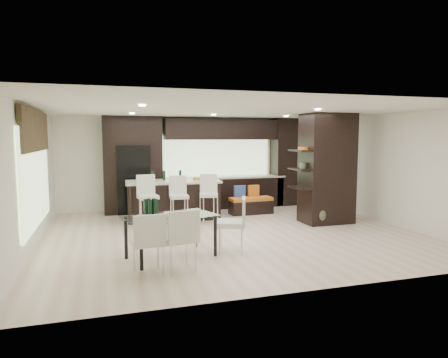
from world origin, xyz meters
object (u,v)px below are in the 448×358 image
object	(u,v)px
bench	(251,205)
floor_vase	(319,203)
kitchen_island	(173,200)
chair_far	(148,246)
dining_table	(171,237)
chair_end	(231,227)
chair_near	(179,243)
stool_mid	(179,205)
stool_right	(209,204)
stool_left	(148,206)

from	to	relation	value
bench	floor_vase	distance (m)	2.14
kitchen_island	chair_far	bearing A→B (deg)	-102.18
dining_table	chair_far	distance (m)	0.91
bench	chair_end	world-z (taller)	chair_end
chair_near	bench	bearing A→B (deg)	46.67
stool_mid	chair_end	size ratio (longest dim) A/B	1.03
stool_mid	chair_far	size ratio (longest dim) A/B	1.07
stool_mid	dining_table	size ratio (longest dim) A/B	0.62
stool_mid	dining_table	distance (m)	2.61
stool_right	chair_end	bearing A→B (deg)	-81.12
bench	chair_far	distance (m)	5.30
bench	chair_far	world-z (taller)	chair_far
chair_far	stool_mid	bearing A→B (deg)	67.86
chair_near	kitchen_island	bearing A→B (deg)	72.04
stool_left	bench	distance (m)	3.06
bench	floor_vase	world-z (taller)	floor_vase
kitchen_island	stool_mid	distance (m)	0.83
stool_left	chair_far	world-z (taller)	stool_left
dining_table	chair_end	xyz separation A→B (m)	(1.11, 0.00, 0.10)
stool_left	chair_end	xyz separation A→B (m)	(1.24, -2.53, -0.03)
stool_mid	dining_table	xyz separation A→B (m)	(-0.61, -2.54, -0.11)
stool_mid	kitchen_island	bearing A→B (deg)	92.46
dining_table	stool_left	bearing A→B (deg)	76.55
kitchen_island	bench	size ratio (longest dim) A/B	2.01
kitchen_island	floor_vase	distance (m)	3.71
kitchen_island	stool_right	bearing A→B (deg)	-45.73
stool_left	dining_table	world-z (taller)	stool_left
stool_right	dining_table	size ratio (longest dim) A/B	0.63
dining_table	stool_right	bearing A→B (deg)	45.62
dining_table	chair_far	xyz separation A→B (m)	(-0.49, -0.76, 0.08)
stool_mid	chair_near	bearing A→B (deg)	-98.06
floor_vase	chair_end	world-z (taller)	floor_vase
kitchen_island	dining_table	size ratio (longest dim) A/B	1.55
floor_vase	dining_table	distance (m)	4.17
stool_right	chair_near	xyz separation A→B (m)	(-1.35, -3.30, -0.02)
stool_left	stool_mid	size ratio (longest dim) A/B	1.03
stool_mid	chair_near	distance (m)	3.36
stool_right	chair_end	distance (m)	2.55
stool_left	chair_far	xyz separation A→B (m)	(-0.36, -3.29, -0.05)
kitchen_island	bench	distance (m)	2.20
stool_right	chair_end	world-z (taller)	stool_right
bench	dining_table	size ratio (longest dim) A/B	0.77
chair_near	chair_end	world-z (taller)	chair_end
chair_far	floor_vase	bearing A→B (deg)	24.52
chair_near	chair_end	size ratio (longest dim) A/B	0.99
chair_far	chair_near	bearing A→B (deg)	-4.65
chair_near	floor_vase	bearing A→B (deg)	21.71
kitchen_island	chair_near	bearing A→B (deg)	-95.72
floor_vase	stool_mid	bearing A→B (deg)	163.46
floor_vase	stool_right	bearing A→B (deg)	159.03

